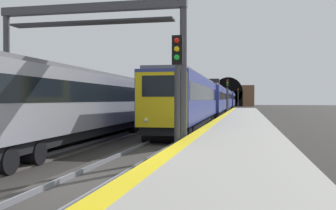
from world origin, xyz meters
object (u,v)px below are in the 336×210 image
train_adjacent_platform (162,101)px  catenary_mast_near (152,91)px  railway_signal_mid (227,94)px  overhead_signal_gantry (90,41)px  train_main_approaching (218,100)px  railway_signal_far (238,96)px  railway_signal_near (177,86)px

train_adjacent_platform → catenary_mast_near: bearing=-164.2°
railway_signal_mid → overhead_signal_gantry: bearing=-6.8°
train_main_approaching → overhead_signal_gantry: bearing=-3.6°
train_adjacent_platform → railway_signal_mid: bearing=148.2°
train_adjacent_platform → train_main_approaching: bearing=166.7°
train_adjacent_platform → railway_signal_far: (70.10, -6.21, 1.06)m
railway_signal_mid → train_adjacent_platform: bearing=-30.5°
train_main_approaching → catenary_mast_near: bearing=-88.9°
railway_signal_far → overhead_signal_gantry: bearing=-2.5°
train_adjacent_platform → overhead_signal_gantry: overhead_signal_gantry is taller
train_adjacent_platform → railway_signal_far: bearing=173.7°
railway_signal_mid → catenary_mast_near: 15.65m
train_adjacent_platform → railway_signal_far: railway_signal_far is taller
railway_signal_near → catenary_mast_near: size_ratio=0.65×
railway_signal_near → catenary_mast_near: bearing=-164.6°
railway_signal_mid → train_main_approaching: bearing=-169.3°
railway_signal_mid → railway_signal_far: bearing=-180.0°
train_main_approaching → railway_signal_mid: train_main_approaching is taller
train_main_approaching → railway_signal_near: size_ratio=17.40×
train_main_approaching → overhead_signal_gantry: 43.89m
railway_signal_near → railway_signal_mid: 35.43m
overhead_signal_gantry → catenary_mast_near: bearing=10.8°
railway_signal_mid → overhead_signal_gantry: (-33.85, 4.04, 1.82)m
train_adjacent_platform → overhead_signal_gantry: bearing=4.1°
train_adjacent_platform → railway_signal_far: 70.38m
train_main_approaching → catenary_mast_near: catenary_mast_near is taller
train_adjacent_platform → railway_signal_near: bearing=12.8°
railway_signal_mid → overhead_signal_gantry: overhead_signal_gantry is taller
overhead_signal_gantry → catenary_mast_near: size_ratio=1.14×
railway_signal_near → catenary_mast_near: 46.68m
catenary_mast_near → overhead_signal_gantry: bearing=-169.2°
railway_signal_mid → railway_signal_far: (59.57, -0.00, 0.23)m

